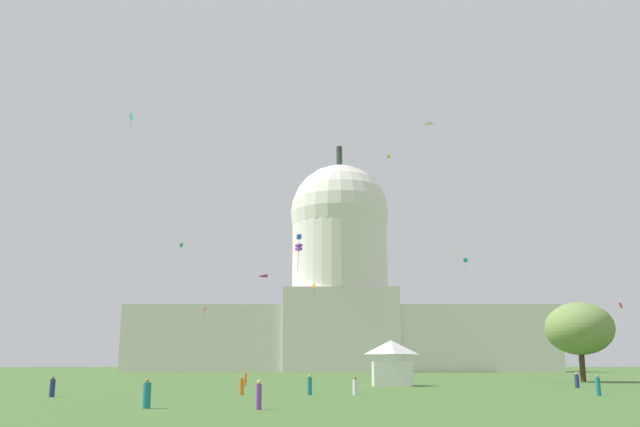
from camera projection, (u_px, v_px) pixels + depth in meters
name	position (u px, v px, depth m)	size (l,w,h in m)	color
capitol_building	(343.00, 297.00, 205.31)	(120.43, 29.22, 67.19)	silver
event_tent	(394.00, 363.00, 82.17)	(4.73, 5.51, 5.23)	white
tree_east_near	(583.00, 329.00, 97.85)	(12.15, 12.98, 10.94)	#42301E
person_navy_mid_center	(580.00, 381.00, 74.96)	(0.63, 0.63, 1.65)	navy
person_teal_lawn_far_right	(601.00, 386.00, 57.77)	(0.49, 0.49, 1.68)	#1E757A
person_purple_front_right	(262.00, 396.00, 40.88)	(0.45, 0.45, 1.70)	#703D93
person_orange_near_tree_east	(244.00, 387.00, 59.02)	(0.46, 0.46, 1.52)	orange
person_navy_mid_left	(55.00, 388.00, 55.84)	(0.49, 0.49, 1.60)	navy
person_teal_back_center	(150.00, 395.00, 42.10)	(0.48, 0.48, 1.73)	#1E757A
person_white_front_left	(358.00, 387.00, 59.12)	(0.50, 0.50, 1.51)	silver
person_orange_back_left	(248.00, 379.00, 81.14)	(0.34, 0.34, 1.67)	orange
person_teal_aisle_center	(312.00, 386.00, 59.09)	(0.48, 0.48, 1.67)	#1E757A
kite_yellow_high	(172.00, 154.00, 163.60)	(1.41, 1.17, 0.29)	yellow
kite_orange_mid	(317.00, 287.00, 153.64)	(0.56, 0.53, 2.70)	orange
kite_magenta_low	(270.00, 278.00, 77.57)	(1.33, 1.33, 0.37)	#D1339E
kite_violet_mid	(301.00, 248.00, 97.69)	(1.06, 1.06, 3.99)	purple
kite_white_mid	(432.00, 125.00, 91.32)	(1.37, 0.97, 2.79)	white
kite_red_low	(624.00, 305.00, 96.43)	(0.74, 0.71, 0.74)	red
kite_cyan_high	(134.00, 118.00, 132.18)	(0.91, 1.03, 3.32)	#33BCDB
kite_blue_mid	(302.00, 237.00, 152.76)	(1.20, 1.21, 3.88)	blue
kite_lime_mid	(459.00, 247.00, 132.46)	(1.31, 1.20, 3.36)	#8CD133
kite_gold_high	(391.00, 157.00, 174.49)	(0.89, 0.80, 2.08)	gold
kite_green_mid	(184.00, 245.00, 173.30)	(1.00, 0.95, 1.02)	green
kite_pink_low	(207.00, 310.00, 162.20)	(0.89, 0.87, 2.54)	pink
kite_turquoise_mid	(468.00, 261.00, 147.89)	(0.99, 0.22, 2.46)	teal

